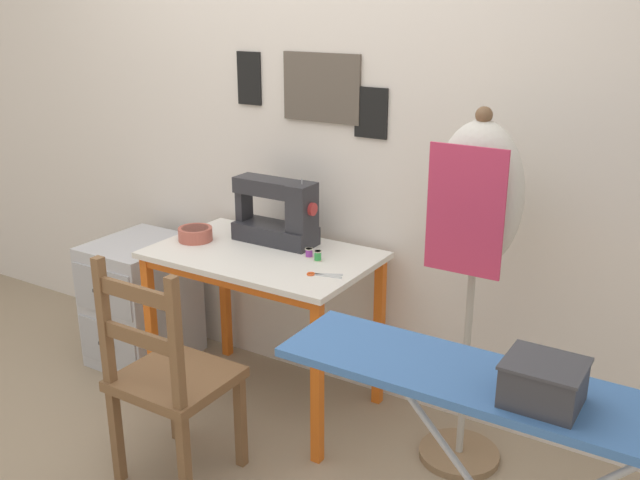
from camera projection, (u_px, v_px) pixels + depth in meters
ground_plane at (226, 432)px, 3.04m from camera, size 14.00×14.00×0.00m
wall_back at (308, 112)px, 3.16m from camera, size 10.00×0.07×2.55m
sewing_table at (261, 274)px, 3.07m from camera, size 0.95×0.60×0.72m
sewing_machine at (279, 214)px, 3.12m from camera, size 0.39×0.16×0.31m
fabric_bowl at (195, 234)px, 3.19m from camera, size 0.15×0.15×0.06m
scissors at (319, 275)px, 2.80m from camera, size 0.14×0.08×0.01m
thread_spool_near_machine at (309, 253)px, 2.99m from camera, size 0.04×0.04×0.04m
thread_spool_mid_table at (318, 256)px, 2.94m from camera, size 0.04×0.04×0.04m
wooden_chair at (170, 379)px, 2.63m from camera, size 0.40×0.38×0.91m
filing_cabinet at (142, 301)px, 3.58m from camera, size 0.41×0.50×0.62m
dress_form at (476, 217)px, 2.54m from camera, size 0.33×0.32×1.41m
ironing_board at (516, 404)px, 1.80m from camera, size 1.28×0.30×0.84m
storage_box at (543, 382)px, 1.70m from camera, size 0.19×0.17×0.11m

